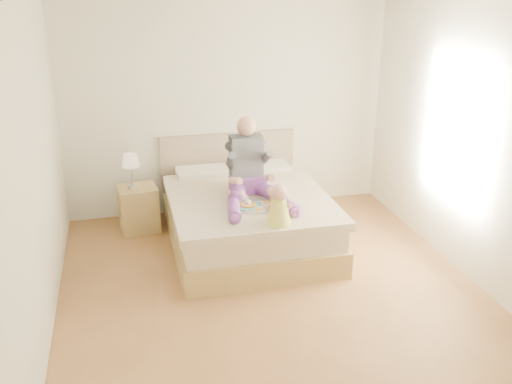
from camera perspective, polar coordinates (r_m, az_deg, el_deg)
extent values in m
cube|color=brown|center=(5.65, 1.39, -9.47)|extent=(4.00, 4.20, 0.01)
cube|color=#ECE5CC|center=(7.08, -2.94, 8.69)|extent=(4.00, 0.02, 2.70)
cube|color=#ECE5CC|center=(3.27, 11.17, -7.30)|extent=(4.00, 0.02, 2.70)
cube|color=#ECE5CC|center=(4.99, -21.28, 1.79)|extent=(0.02, 4.20, 2.70)
cube|color=#ECE5CC|center=(5.92, 20.63, 4.82)|extent=(0.02, 4.20, 2.70)
cube|color=white|center=(6.06, 19.55, 5.81)|extent=(0.02, 1.30, 1.60)
cube|color=beige|center=(6.06, 19.51, 5.81)|extent=(0.01, 1.18, 1.48)
cube|color=olive|center=(6.46, -0.92, -3.92)|extent=(1.68, 2.13, 0.28)
cube|color=beige|center=(6.35, -0.93, -1.80)|extent=(1.60, 2.05, 0.24)
cube|color=beige|center=(6.15, -0.64, -0.92)|extent=(1.70, 1.80, 0.09)
cube|color=white|center=(6.90, -5.39, 1.73)|extent=(0.62, 0.40, 0.14)
cube|color=white|center=(7.04, 0.74, 2.23)|extent=(0.62, 0.40, 0.14)
cube|color=gray|center=(7.30, -2.80, 2.15)|extent=(1.70, 0.08, 1.00)
cube|color=olive|center=(6.87, -11.64, -1.61)|extent=(0.47, 0.43, 0.53)
cylinder|color=silver|center=(6.77, -12.22, 0.58)|extent=(0.11, 0.11, 0.04)
cylinder|color=silver|center=(6.72, -12.30, 1.62)|extent=(0.02, 0.02, 0.23)
cone|color=beige|center=(6.66, -12.43, 3.12)|extent=(0.20, 0.20, 0.14)
cube|color=#783D98|center=(6.28, -0.87, 0.84)|extent=(0.37, 0.29, 0.17)
cube|color=#35363C|center=(6.23, -1.00, 3.59)|extent=(0.35, 0.21, 0.46)
sphere|color=tan|center=(6.11, -0.96, 6.62)|extent=(0.21, 0.21, 0.21)
cylinder|color=#783D98|center=(6.04, -1.80, -0.12)|extent=(0.31, 0.52, 0.21)
cylinder|color=#783D98|center=(5.69, -2.17, -1.67)|extent=(0.19, 0.46, 0.12)
sphere|color=#783D98|center=(5.50, -2.12, -2.64)|extent=(0.11, 0.11, 0.11)
cylinder|color=#35363C|center=(6.06, -2.50, 3.26)|extent=(0.12, 0.29, 0.24)
cylinder|color=tan|center=(5.95, -2.03, 1.14)|extent=(0.10, 0.30, 0.16)
sphere|color=tan|center=(5.86, -1.46, -0.19)|extent=(0.08, 0.08, 0.08)
cylinder|color=#783D98|center=(6.11, 1.03, 0.13)|extent=(0.31, 0.52, 0.21)
cylinder|color=#783D98|center=(5.81, 3.05, -1.17)|extent=(0.20, 0.46, 0.12)
sphere|color=#783D98|center=(5.64, 4.04, -2.03)|extent=(0.11, 0.11, 0.11)
cylinder|color=#35363C|center=(6.15, 1.04, 3.52)|extent=(0.12, 0.29, 0.24)
cylinder|color=tan|center=(6.03, 1.38, 1.43)|extent=(0.10, 0.30, 0.16)
sphere|color=tan|center=(5.93, 1.46, 0.06)|extent=(0.08, 0.08, 0.08)
cube|color=silver|center=(5.86, 0.05, -1.55)|extent=(0.49, 0.42, 0.01)
cylinder|color=teal|center=(5.86, -0.81, -1.41)|extent=(0.25, 0.25, 0.01)
cylinder|color=gold|center=(5.86, -0.81, -1.26)|extent=(0.17, 0.17, 0.02)
cylinder|color=silver|center=(5.96, -1.30, -0.66)|extent=(0.07, 0.07, 0.09)
torus|color=silver|center=(5.96, -0.87, -0.64)|extent=(0.03, 0.06, 0.06)
cylinder|color=olive|center=(5.94, -1.30, -0.30)|extent=(0.07, 0.07, 0.01)
cylinder|color=silver|center=(5.92, 1.12, -1.19)|extent=(0.14, 0.14, 0.01)
cube|color=gold|center=(5.92, 1.12, -1.06)|extent=(0.09, 0.09, 0.02)
cylinder|color=silver|center=(5.77, 0.24, -1.83)|extent=(0.14, 0.14, 0.01)
ellipsoid|color=red|center=(5.76, 0.44, -1.72)|extent=(0.04, 0.03, 0.01)
cylinder|color=white|center=(5.89, 1.71, -0.79)|extent=(0.06, 0.06, 0.11)
cylinder|color=#C07F1F|center=(5.89, 1.71, -0.81)|extent=(0.06, 0.06, 0.11)
cylinder|color=white|center=(5.77, 1.49, -1.70)|extent=(0.06, 0.06, 0.04)
cylinder|color=#4B200A|center=(5.77, 1.49, -1.71)|extent=(0.06, 0.06, 0.03)
cone|color=#DCD945|center=(5.45, 2.28, -1.93)|extent=(0.24, 0.24, 0.26)
sphere|color=tan|center=(5.38, 2.31, -0.04)|extent=(0.16, 0.16, 0.16)
cylinder|color=tan|center=(5.60, 1.69, -2.26)|extent=(0.11, 0.19, 0.06)
sphere|color=tan|center=(5.68, 1.57, -1.89)|extent=(0.05, 0.05, 0.05)
cylinder|color=tan|center=(5.44, 1.26, -1.42)|extent=(0.10, 0.14, 0.11)
cylinder|color=tan|center=(5.60, 2.63, -2.24)|extent=(0.07, 0.19, 0.06)
sphere|color=tan|center=(5.69, 2.60, -1.87)|extent=(0.05, 0.05, 0.05)
cylinder|color=tan|center=(5.45, 3.29, -1.38)|extent=(0.05, 0.14, 0.11)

